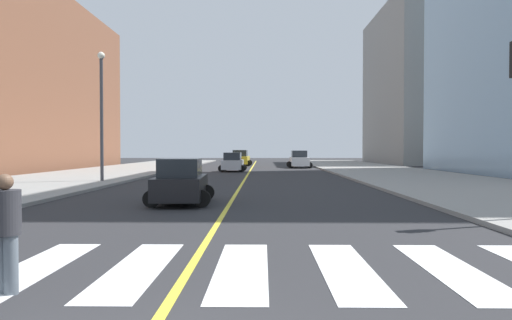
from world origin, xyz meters
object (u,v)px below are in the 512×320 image
Objects in this scene: car_silver_second at (233,163)px; car_yellow_fourth at (240,158)px; car_white_nearest at (299,160)px; pedestrian_crossing at (5,228)px; car_black_third at (181,183)px; street_lamp at (102,105)px.

car_yellow_fourth is (0.00, 14.88, 0.10)m from car_silver_second.
car_white_nearest is 46.85m from pedestrian_crossing.
car_black_third is 13.45m from street_lamp.
car_white_nearest is 1.08× the size of car_silver_second.
street_lamp is (-13.96, -24.15, 3.86)m from car_white_nearest.
car_white_nearest is 35.80m from car_black_third.
car_silver_second is 2.34× the size of pedestrian_crossing.
car_white_nearest is 9.14m from car_yellow_fourth.
car_silver_second is (-6.90, -8.88, -0.08)m from car_white_nearest.
car_yellow_fourth is at bearing 91.47° from car_silver_second.
car_black_third is 11.16m from pedestrian_crossing.
car_white_nearest is at bearing 53.63° from car_silver_second.
car_black_third is at bearing -89.13° from car_silver_second.
car_yellow_fourth is at bearing 86.91° from car_black_third.
pedestrian_crossing is (-0.82, -52.21, 0.01)m from car_yellow_fourth.
pedestrian_crossing is at bearing -74.20° from street_lamp.
pedestrian_crossing is 23.24m from street_lamp.
car_white_nearest is 0.96× the size of car_yellow_fourth.
car_silver_second is at bearing 102.16° from pedestrian_crossing.
pedestrian_crossing is (-0.82, -37.33, 0.11)m from car_silver_second.
pedestrian_crossing is at bearing -89.78° from car_silver_second.
car_black_third is 0.50× the size of street_lamp.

